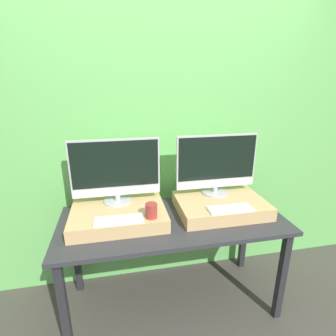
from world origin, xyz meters
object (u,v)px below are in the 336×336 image
object	(u,v)px
keyboard_left	(119,220)
mug	(151,211)
keyboard_right	(230,209)
monitor_right	(217,164)
monitor_left	(116,170)

from	to	relation	value
keyboard_left	mug	size ratio (longest dim) A/B	3.19
keyboard_left	keyboard_right	bearing A→B (deg)	0.00
keyboard_left	keyboard_right	world-z (taller)	same
keyboard_left	monitor_right	xyz separation A→B (m)	(0.77, 0.29, 0.24)
keyboard_left	mug	world-z (taller)	mug
keyboard_left	mug	xyz separation A→B (m)	(0.21, -0.00, 0.04)
monitor_left	monitor_right	size ratio (longest dim) A/B	1.00
keyboard_right	mug	bearing A→B (deg)	-180.00
monitor_left	keyboard_right	distance (m)	0.86
keyboard_left	monitor_right	bearing A→B (deg)	20.69
monitor_left	keyboard_left	distance (m)	0.38
keyboard_left	keyboard_right	xyz separation A→B (m)	(0.77, 0.00, 0.00)
mug	monitor_right	distance (m)	0.66
monitor_left	mug	distance (m)	0.41
monitor_left	keyboard_left	xyz separation A→B (m)	(0.00, -0.29, -0.24)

